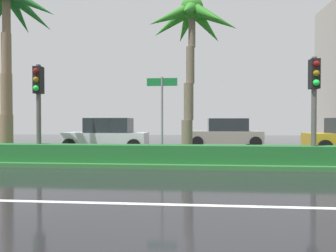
{
  "coord_description": "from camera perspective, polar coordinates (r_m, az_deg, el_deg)",
  "views": [
    {
      "loc": [
        -0.03,
        -3.6,
        1.57
      ],
      "look_at": [
        -1.23,
        10.44,
        1.33
      ],
      "focal_mm": 32.24,
      "sensor_mm": 36.0,
      "label": 1
    }
  ],
  "objects": [
    {
      "name": "ground_plane",
      "position": [
        12.71,
        5.01,
        -6.36
      ],
      "size": [
        90.0,
        42.0,
        0.1
      ],
      "primitive_type": "cube",
      "color": "black"
    },
    {
      "name": "near_lane_divider_stripe",
      "position": [
        5.82,
        5.17,
        -14.67
      ],
      "size": [
        81.0,
        0.14,
        0.01
      ],
      "primitive_type": "cube",
      "color": "white",
      "rests_on": "ground_plane"
    },
    {
      "name": "median_strip",
      "position": [
        11.7,
        5.02,
        -6.38
      ],
      "size": [
        85.5,
        4.0,
        0.15
      ],
      "primitive_type": "cube",
      "color": "#2D6B33",
      "rests_on": "ground_plane"
    },
    {
      "name": "median_hedge",
      "position": [
        10.26,
        5.04,
        -5.3
      ],
      "size": [
        76.5,
        0.7,
        0.6
      ],
      "color": "#1E6028",
      "rests_on": "median_strip"
    },
    {
      "name": "palm_tree_mid_left",
      "position": [
        15.04,
        -28.37,
        17.97
      ],
      "size": [
        4.33,
        4.31,
        7.32
      ],
      "color": "#7A6049",
      "rests_on": "median_strip"
    },
    {
      "name": "palm_tree_centre_left",
      "position": [
        12.66,
        4.46,
        18.01
      ],
      "size": [
        3.76,
        3.81,
        6.37
      ],
      "color": "brown",
      "rests_on": "median_strip"
    },
    {
      "name": "traffic_signal_median_left",
      "position": [
        11.71,
        -23.32,
        5.47
      ],
      "size": [
        0.28,
        0.43,
        3.42
      ],
      "color": "#4C4C47",
      "rests_on": "median_strip"
    },
    {
      "name": "traffic_signal_median_right",
      "position": [
        10.87,
        25.93,
        6.05
      ],
      "size": [
        0.28,
        0.43,
        3.49
      ],
      "color": "#4C4C47",
      "rests_on": "median_strip"
    },
    {
      "name": "street_name_sign",
      "position": [
        10.87,
        -1.14,
        3.65
      ],
      "size": [
        1.1,
        0.08,
        3.0
      ],
      "color": "slate",
      "rests_on": "median_strip"
    },
    {
      "name": "car_in_traffic_leading",
      "position": [
        16.22,
        -11.41,
        -1.68
      ],
      "size": [
        4.3,
        2.02,
        1.72
      ],
      "rotation": [
        0.0,
        0.0,
        3.14
      ],
      "color": "silver",
      "rests_on": "ground_plane"
    },
    {
      "name": "car_in_traffic_second",
      "position": [
        18.52,
        10.82,
        -1.35
      ],
      "size": [
        4.3,
        2.02,
        1.72
      ],
      "rotation": [
        0.0,
        0.0,
        3.14
      ],
      "color": "gray",
      "rests_on": "ground_plane"
    }
  ]
}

